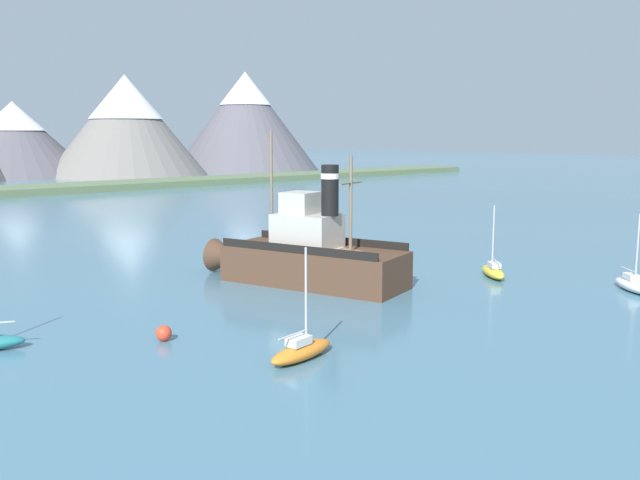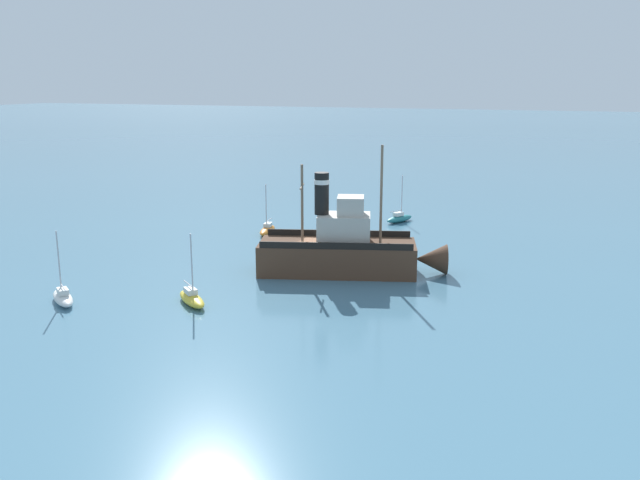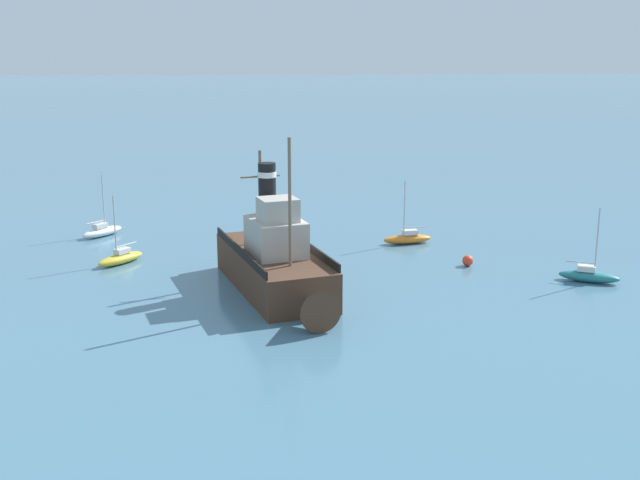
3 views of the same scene
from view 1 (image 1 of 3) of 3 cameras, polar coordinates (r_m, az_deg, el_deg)
The scene contains 6 objects.
ground_plane at distance 43.27m, azimuth 1.31°, elevation -4.04°, with size 600.00×600.00×0.00m, color #477289.
old_tugboat at distance 44.18m, azimuth -1.20°, elevation -1.35°, with size 7.67×14.76×9.90m.
sailboat_white at distance 46.58m, azimuth 24.80°, elevation -3.40°, with size 3.25×3.64×4.90m.
sailboat_orange at distance 29.71m, azimuth -1.57°, elevation -9.24°, with size 3.93×1.74×4.90m.
sailboat_yellow at distance 47.88m, azimuth 14.38°, elevation -2.54°, with size 3.28×3.62×4.90m.
mooring_buoy at distance 33.12m, azimuth -13.02°, elevation -7.65°, with size 0.76×0.76×0.76m, color red.
Camera 1 is at (-28.98, -30.65, 9.65)m, focal length 38.00 mm.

